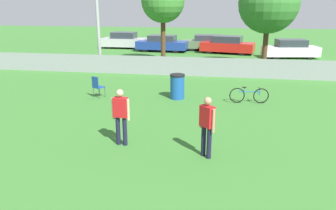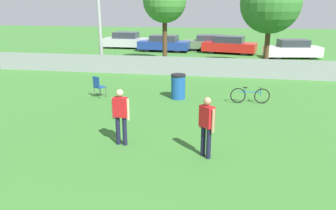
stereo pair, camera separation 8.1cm
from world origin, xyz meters
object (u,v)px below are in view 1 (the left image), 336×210
trash_bin (177,86)px  parked_car_red (227,45)px  player_defender_red (121,113)px  parked_car_olive (208,43)px  tree_near_pole (163,1)px  parked_car_silver (124,41)px  folding_chair_sideline (97,85)px  bicycle_sideline (249,95)px  parked_car_white (290,49)px  player_thrower_red (207,123)px  tree_far_right (269,3)px  parked_car_blue (162,43)px

trash_bin → parked_car_red: size_ratio=0.23×
player_defender_red → parked_car_olive: 21.59m
tree_near_pole → parked_car_silver: 10.06m
folding_chair_sideline → bicycle_sideline: size_ratio=0.59×
trash_bin → parked_car_olive: size_ratio=0.23×
parked_car_red → parked_car_white: 5.10m
trash_bin → parked_car_silver: bearing=114.2°
parked_car_silver → parked_car_olive: size_ratio=0.93×
player_thrower_red → player_defender_red: bearing=-146.1°
folding_chair_sideline → tree_far_right: bearing=-106.7°
parked_car_olive → parked_car_white: (6.52, -3.44, -0.01)m
player_defender_red → parked_car_red: bearing=87.3°
tree_far_right → tree_near_pole: bearing=172.2°
tree_near_pole → player_defender_red: 14.26m
tree_near_pole → trash_bin: (2.20, -8.61, -3.65)m
trash_bin → parked_car_white: size_ratio=0.25×
parked_car_silver → parked_car_blue: parked_car_silver is taller
bicycle_sideline → parked_car_olive: parked_car_olive is taller
player_defender_red → parked_car_white: player_defender_red is taller
parked_car_silver → folding_chair_sideline: bearing=-75.9°
parked_car_olive → parked_car_red: (1.72, -1.72, 0.02)m
parked_car_red → tree_near_pole: bearing=-114.6°
folding_chair_sideline → parked_car_red: parked_car_red is taller
tree_near_pole → parked_car_olive: size_ratio=1.23×
folding_chair_sideline → trash_bin: 3.55m
tree_near_pole → parked_car_white: tree_near_pole is taller
trash_bin → parked_car_silver: (-7.41, 16.48, 0.17)m
bicycle_sideline → trash_bin: bearing=171.3°
tree_near_pole → parked_car_white: (9.24, 4.28, -3.52)m
folding_chair_sideline → tree_near_pole: bearing=-70.4°
player_thrower_red → parked_car_blue: (-5.03, 20.56, -0.28)m
tree_far_right → parked_car_olive: (-3.98, 8.63, -3.37)m
folding_chair_sideline → parked_car_blue: size_ratio=0.21×
tree_far_right → parked_car_silver: tree_far_right is taller
trash_bin → parked_car_olive: 16.33m
parked_car_blue → parked_car_white: (10.48, -2.05, -0.01)m
tree_far_right → player_defender_red: bearing=-112.7°
bicycle_sideline → parked_car_white: 13.66m
parked_car_blue → parked_car_red: (5.68, -0.34, 0.01)m
player_defender_red → bicycle_sideline: 6.46m
player_defender_red → trash_bin: (0.92, 5.22, -0.43)m
parked_car_silver → tree_far_right: bearing=-35.3°
parked_car_white → folding_chair_sideline: bearing=-137.7°
parked_car_silver → parked_car_red: size_ratio=0.92×
player_thrower_red → bicycle_sideline: bearing=117.6°
tree_near_pole → bicycle_sideline: (5.28, -8.79, -3.86)m
player_thrower_red → tree_near_pole: bearing=147.9°
parked_car_silver → parked_car_white: parked_car_silver is taller
parked_car_olive → parked_car_red: 2.44m
folding_chair_sideline → parked_car_olive: 17.23m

